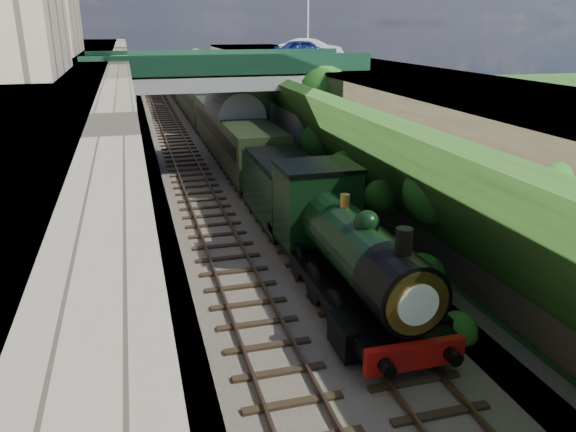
{
  "coord_description": "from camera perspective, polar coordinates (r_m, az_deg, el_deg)",
  "views": [
    {
      "loc": [
        -5.14,
        -10.08,
        8.85
      ],
      "look_at": [
        0.0,
        8.33,
        2.27
      ],
      "focal_mm": 35.0,
      "sensor_mm": 36.0,
      "label": 1
    }
  ],
  "objects": [
    {
      "name": "building_far",
      "position": [
        40.45,
        -24.63,
        19.03
      ],
      "size": [
        5.0,
        10.0,
        6.0
      ],
      "primitive_type": "cube",
      "color": "gray",
      "rests_on": "street_plateau_left"
    },
    {
      "name": "embankment_slope",
      "position": [
        30.79,
        3.91,
        7.43
      ],
      "size": [
        4.39,
        90.0,
        6.36
      ],
      "color": "#1E4714",
      "rests_on": "ground"
    },
    {
      "name": "trackbed",
      "position": [
        31.74,
        -5.68,
        2.91
      ],
      "size": [
        10.0,
        90.0,
        0.2
      ],
      "primitive_type": "cube",
      "color": "#473F38",
      "rests_on": "ground"
    },
    {
      "name": "building_near",
      "position": [
        24.47,
        -27.2,
        17.39
      ],
      "size": [
        4.0,
        8.0,
        4.0
      ],
      "primitive_type": "cube",
      "color": "gray",
      "rests_on": "street_plateau_left"
    },
    {
      "name": "street_plateau_right",
      "position": [
        33.94,
        10.33,
        8.99
      ],
      "size": [
        8.0,
        90.0,
        6.25
      ],
      "primitive_type": "cube",
      "color": "#262628",
      "rests_on": "ground"
    },
    {
      "name": "car_silver",
      "position": [
        43.9,
        2.32,
        16.59
      ],
      "size": [
        4.71,
        1.78,
        1.54
      ],
      "primitive_type": "imported",
      "rotation": [
        0.0,
        0.0,
        1.54
      ],
      "color": "#B3B4B8",
      "rests_on": "street_plateau_right"
    },
    {
      "name": "coach_front",
      "position": [
        36.95,
        -5.51,
        8.31
      ],
      "size": [
        2.9,
        18.0,
        3.7
      ],
      "color": "black",
      "rests_on": "trackbed"
    },
    {
      "name": "track_right",
      "position": [
        31.92,
        -3.56,
        3.33
      ],
      "size": [
        2.5,
        90.0,
        0.2
      ],
      "color": "black",
      "rests_on": "trackbed"
    },
    {
      "name": "lamppost",
      "position": [
        44.68,
        2.15,
        19.91
      ],
      "size": [
        0.87,
        0.15,
        6.0
      ],
      "color": "gray",
      "rests_on": "street_plateau_right"
    },
    {
      "name": "ground",
      "position": [
        14.36,
        9.51,
        -19.34
      ],
      "size": [
        160.0,
        160.0,
        0.0
      ],
      "primitive_type": "plane",
      "color": "#1E4714",
      "rests_on": "ground"
    },
    {
      "name": "tree",
      "position": [
        33.72,
        3.74,
        11.8
      ],
      "size": [
        3.6,
        3.8,
        6.6
      ],
      "color": "black",
      "rests_on": "ground"
    },
    {
      "name": "car_blue",
      "position": [
        41.13,
        1.81,
        16.44
      ],
      "size": [
        4.75,
        2.5,
        1.54
      ],
      "primitive_type": "imported",
      "rotation": [
        0.0,
        0.0,
        1.41
      ],
      "color": "#121C51",
      "rests_on": "street_plateau_right"
    },
    {
      "name": "coach_rear",
      "position": [
        73.95,
        -10.91,
        13.39
      ],
      "size": [
        2.9,
        18.0,
        3.7
      ],
      "color": "black",
      "rests_on": "trackbed"
    },
    {
      "name": "track_left",
      "position": [
        31.44,
        -9.28,
        2.87
      ],
      "size": [
        2.5,
        90.0,
        0.2
      ],
      "color": "black",
      "rests_on": "trackbed"
    },
    {
      "name": "tender",
      "position": [
        25.08,
        -0.28,
        2.24
      ],
      "size": [
        2.7,
        6.0,
        3.05
      ],
      "color": "black",
      "rests_on": "trackbed"
    },
    {
      "name": "retaining_wall",
      "position": [
        30.55,
        -16.19,
        8.17
      ],
      "size": [
        1.0,
        90.0,
        7.0
      ],
      "primitive_type": "cube",
      "color": "#756B56",
      "rests_on": "ground"
    },
    {
      "name": "coach_middle",
      "position": [
        55.35,
        -9.09,
        11.71
      ],
      "size": [
        2.9,
        18.0,
        3.7
      ],
      "color": "black",
      "rests_on": "trackbed"
    },
    {
      "name": "road_bridge",
      "position": [
        34.94,
        -5.53,
        11.06
      ],
      "size": [
        16.0,
        6.4,
        7.25
      ],
      "color": "gray",
      "rests_on": "ground"
    },
    {
      "name": "locomotive",
      "position": [
        18.39,
        5.81,
        -3.33
      ],
      "size": [
        3.1,
        10.22,
        3.83
      ],
      "color": "black",
      "rests_on": "trackbed"
    },
    {
      "name": "street_plateau_left",
      "position": [
        30.79,
        -22.75,
        7.53
      ],
      "size": [
        6.0,
        90.0,
        7.0
      ],
      "primitive_type": "cube",
      "color": "#262628",
      "rests_on": "ground"
    }
  ]
}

